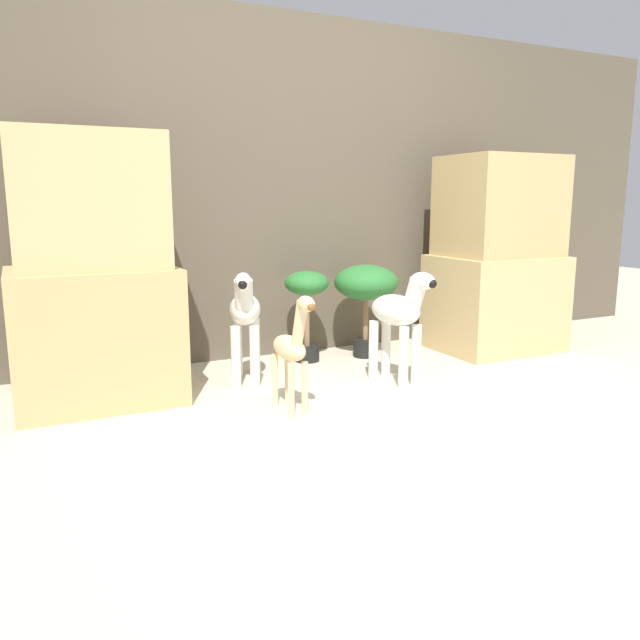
# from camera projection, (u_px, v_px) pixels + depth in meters

# --- Properties ---
(ground_plane) EXTENTS (14.00, 14.00, 0.00)m
(ground_plane) POSITION_uv_depth(u_px,v_px,m) (430.00, 426.00, 2.87)
(ground_plane) COLOR beige
(wall_back) EXTENTS (6.40, 0.08, 2.20)m
(wall_back) POSITION_uv_depth(u_px,v_px,m) (288.00, 189.00, 4.12)
(wall_back) COLOR brown
(wall_back) RESTS_ON ground_plane
(rock_pillar_left) EXTENTS (0.81, 0.64, 1.35)m
(rock_pillar_left) POSITION_uv_depth(u_px,v_px,m) (93.00, 279.00, 3.15)
(rock_pillar_left) COLOR tan
(rock_pillar_left) RESTS_ON ground_plane
(rock_pillar_right) EXTENTS (0.81, 0.64, 1.32)m
(rock_pillar_right) POSITION_uv_depth(u_px,v_px,m) (497.00, 260.00, 4.28)
(rock_pillar_right) COLOR tan
(rock_pillar_right) RESTS_ON ground_plane
(zebra_right) EXTENTS (0.25, 0.46, 0.65)m
(zebra_right) POSITION_uv_depth(u_px,v_px,m) (399.00, 316.00, 3.50)
(zebra_right) COLOR white
(zebra_right) RESTS_ON ground_plane
(zebra_left) EXTENTS (0.28, 0.46, 0.65)m
(zebra_left) POSITION_uv_depth(u_px,v_px,m) (245.00, 316.00, 3.51)
(zebra_left) COLOR white
(zebra_left) RESTS_ON ground_plane
(giraffe_figurine) EXTENTS (0.12, 0.41, 0.60)m
(giraffe_figurine) POSITION_uv_depth(u_px,v_px,m) (292.00, 347.00, 3.02)
(giraffe_figurine) COLOR beige
(giraffe_figurine) RESTS_ON ground_plane
(potted_palm_front) EXTENTS (0.28, 0.28, 0.59)m
(potted_palm_front) POSITION_uv_depth(u_px,v_px,m) (307.00, 296.00, 3.98)
(potted_palm_front) COLOR black
(potted_palm_front) RESTS_ON ground_plane
(potted_palm_back) EXTENTS (0.42, 0.42, 0.61)m
(potted_palm_back) POSITION_uv_depth(u_px,v_px,m) (366.00, 287.00, 4.09)
(potted_palm_back) COLOR black
(potted_palm_back) RESTS_ON ground_plane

